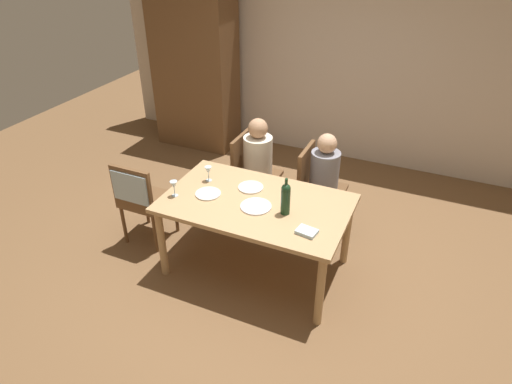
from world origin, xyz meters
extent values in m
plane|color=brown|center=(0.00, 0.00, 0.00)|extent=(10.00, 10.00, 0.00)
cube|color=beige|center=(0.00, 2.70, 1.35)|extent=(6.40, 0.12, 2.70)
cube|color=brown|center=(-1.92, 2.25, 1.05)|extent=(1.10, 0.56, 2.10)
cube|color=tan|center=(0.00, 0.00, 0.74)|extent=(1.64, 1.00, 0.04)
cylinder|color=tan|center=(-0.75, -0.43, 0.36)|extent=(0.07, 0.07, 0.72)
cylinder|color=tan|center=(0.75, -0.43, 0.36)|extent=(0.07, 0.07, 0.72)
cylinder|color=tan|center=(-0.75, 0.43, 0.36)|extent=(0.07, 0.07, 0.72)
cylinder|color=tan|center=(0.75, 0.43, 0.36)|extent=(0.07, 0.07, 0.72)
cylinder|color=brown|center=(0.56, 1.07, 0.22)|extent=(0.04, 0.04, 0.44)
cylinder|color=brown|center=(0.56, 0.69, 0.22)|extent=(0.04, 0.04, 0.44)
cylinder|color=brown|center=(0.18, 1.07, 0.22)|extent=(0.04, 0.04, 0.44)
cylinder|color=brown|center=(0.18, 0.69, 0.22)|extent=(0.04, 0.04, 0.44)
cube|color=brown|center=(0.37, 0.88, 0.46)|extent=(0.44, 0.44, 0.04)
cube|color=brown|center=(0.17, 0.88, 0.70)|extent=(0.04, 0.44, 0.44)
cylinder|color=brown|center=(-0.18, 1.07, 0.22)|extent=(0.04, 0.04, 0.44)
cylinder|color=brown|center=(-0.18, 0.69, 0.22)|extent=(0.04, 0.04, 0.44)
cylinder|color=brown|center=(-0.56, 1.07, 0.22)|extent=(0.04, 0.04, 0.44)
cylinder|color=brown|center=(-0.56, 0.69, 0.22)|extent=(0.04, 0.04, 0.44)
cube|color=brown|center=(-0.37, 0.88, 0.46)|extent=(0.44, 0.44, 0.04)
cube|color=brown|center=(-0.57, 0.88, 0.70)|extent=(0.04, 0.44, 0.44)
cylinder|color=brown|center=(-1.39, 0.19, 0.22)|extent=(0.04, 0.04, 0.44)
cylinder|color=brown|center=(-1.01, 0.19, 0.22)|extent=(0.04, 0.04, 0.44)
cylinder|color=brown|center=(-1.39, -0.19, 0.22)|extent=(0.04, 0.04, 0.44)
cylinder|color=brown|center=(-1.01, -0.19, 0.22)|extent=(0.04, 0.04, 0.44)
cube|color=brown|center=(-1.20, 0.00, 0.46)|extent=(0.44, 0.44, 0.04)
cube|color=brown|center=(-1.20, -0.20, 0.70)|extent=(0.44, 0.04, 0.44)
cube|color=#ADC6D6|center=(-1.20, -0.20, 0.72)|extent=(0.40, 0.07, 0.31)
cylinder|color=#33333D|center=(0.51, 0.97, 0.23)|extent=(0.11, 0.11, 0.46)
cylinder|color=#33333D|center=(0.51, 0.79, 0.23)|extent=(0.11, 0.11, 0.46)
cylinder|color=gray|center=(0.37, 0.88, 0.69)|extent=(0.29, 0.29, 0.45)
sphere|color=tan|center=(0.37, 0.88, 1.01)|extent=(0.20, 0.20, 0.20)
cylinder|color=#33333D|center=(-0.23, 0.97, 0.23)|extent=(0.11, 0.11, 0.46)
cylinder|color=#33333D|center=(-0.23, 0.79, 0.23)|extent=(0.11, 0.11, 0.46)
cylinder|color=beige|center=(-0.37, 0.88, 0.70)|extent=(0.31, 0.31, 0.48)
sphere|color=tan|center=(-0.37, 0.88, 1.04)|extent=(0.21, 0.21, 0.21)
cylinder|color=#19381E|center=(0.30, -0.06, 0.87)|extent=(0.08, 0.08, 0.23)
sphere|color=#19381E|center=(0.30, -0.06, 1.00)|extent=(0.08, 0.08, 0.08)
cylinder|color=#19381E|center=(0.30, -0.06, 1.05)|extent=(0.03, 0.03, 0.08)
cylinder|color=silver|center=(-0.71, -0.21, 0.76)|extent=(0.06, 0.06, 0.00)
cylinder|color=silver|center=(-0.71, -0.21, 0.80)|extent=(0.01, 0.01, 0.07)
cone|color=silver|center=(-0.71, -0.21, 0.87)|extent=(0.07, 0.07, 0.07)
cylinder|color=silver|center=(-0.56, 0.15, 0.76)|extent=(0.06, 0.06, 0.00)
cylinder|color=silver|center=(-0.56, 0.15, 0.80)|extent=(0.01, 0.01, 0.07)
cone|color=silver|center=(-0.56, 0.15, 0.87)|extent=(0.07, 0.07, 0.07)
cylinder|color=silver|center=(-0.14, 0.19, 0.76)|extent=(0.23, 0.23, 0.01)
cylinder|color=silver|center=(-0.45, -0.07, 0.76)|extent=(0.23, 0.23, 0.01)
cylinder|color=white|center=(0.03, -0.08, 0.76)|extent=(0.27, 0.27, 0.01)
cube|color=#ADC6D6|center=(0.56, -0.26, 0.77)|extent=(0.18, 0.14, 0.03)
camera|label=1|loc=(1.35, -3.02, 2.92)|focal=31.39mm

